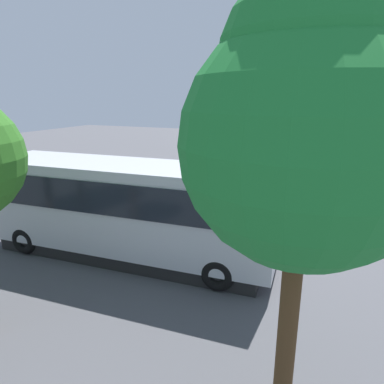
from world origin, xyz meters
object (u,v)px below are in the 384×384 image
(spectator_left, at_px, (188,204))
(stunt_motorcycle, at_px, (208,189))
(tree_left, at_px, (306,125))
(spectator_right, at_px, (142,199))
(spectator_centre, at_px, (159,205))
(tour_bus, at_px, (127,211))
(spectator_far_left, at_px, (206,210))
(parked_motorcycle_silver, at_px, (253,235))

(spectator_left, height_order, stunt_motorcycle, spectator_left)
(spectator_left, relative_size, tree_left, 0.25)
(spectator_right, bearing_deg, stunt_motorcycle, -111.33)
(stunt_motorcycle, bearing_deg, spectator_centre, 83.03)
(spectator_left, distance_m, tree_left, 9.68)
(tour_bus, height_order, spectator_centre, tour_bus)
(spectator_centre, bearing_deg, tree_left, 131.15)
(spectator_centre, relative_size, stunt_motorcycle, 0.82)
(spectator_centre, height_order, stunt_motorcycle, spectator_centre)
(tour_bus, bearing_deg, spectator_far_left, -122.35)
(spectator_far_left, relative_size, stunt_motorcycle, 0.84)
(tour_bus, height_order, spectator_right, tour_bus)
(spectator_right, bearing_deg, spectator_far_left, 174.29)
(spectator_far_left, bearing_deg, parked_motorcycle_silver, 163.60)
(parked_motorcycle_silver, bearing_deg, stunt_motorcycle, -54.70)
(tree_left, bearing_deg, spectator_far_left, -60.47)
(tour_bus, relative_size, spectator_left, 5.69)
(spectator_right, distance_m, parked_motorcycle_silver, 5.28)
(spectator_centre, bearing_deg, spectator_right, -21.07)
(spectator_far_left, xyz_separation_m, tree_left, (-4.00, 7.06, 3.96))
(spectator_centre, height_order, tree_left, tree_left)
(spectator_far_left, xyz_separation_m, spectator_left, (0.92, -0.29, 0.04))
(spectator_centre, xyz_separation_m, parked_motorcycle_silver, (-4.12, 0.50, -0.51))
(spectator_far_left, height_order, spectator_left, spectator_left)
(tour_bus, xyz_separation_m, spectator_far_left, (-1.81, -2.86, -0.63))
(tour_bus, distance_m, parked_motorcycle_silver, 4.60)
(tour_bus, bearing_deg, tree_left, 144.14)
(spectator_far_left, distance_m, stunt_motorcycle, 4.71)
(spectator_left, xyz_separation_m, spectator_centre, (1.17, 0.39, -0.07))
(parked_motorcycle_silver, bearing_deg, tree_left, 106.99)
(spectator_far_left, bearing_deg, spectator_right, -5.71)
(spectator_far_left, relative_size, parked_motorcycle_silver, 0.84)
(tour_bus, distance_m, spectator_right, 3.50)
(stunt_motorcycle, bearing_deg, spectator_right, 68.67)
(spectator_right, relative_size, tree_left, 0.24)
(parked_motorcycle_silver, relative_size, tree_left, 0.29)
(stunt_motorcycle, height_order, tree_left, tree_left)
(tour_bus, height_order, tree_left, tree_left)
(tree_left, bearing_deg, stunt_motorcycle, -64.28)
(spectator_far_left, xyz_separation_m, stunt_motorcycle, (1.54, -4.43, -0.40))
(spectator_far_left, relative_size, tree_left, 0.24)
(spectator_right, height_order, tree_left, tree_left)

